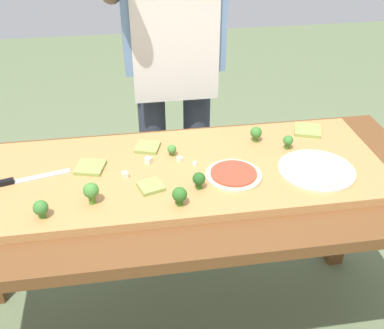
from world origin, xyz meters
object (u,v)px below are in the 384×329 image
pizza_slice_near_left (90,167)px  broccoli_floret_center_left (256,133)px  cheese_crumble_b (149,160)px  cheese_crumble_d (195,164)px  pizza_slice_far_right (148,147)px  cheese_crumble_a (125,175)px  broccoli_floret_center_right (180,195)px  prep_table (180,208)px  broccoli_floret_front_mid (199,179)px  chefs_knife (11,182)px  broccoli_floret_back_right (41,208)px  pizza_slice_center (308,130)px  cook_center (173,43)px  broccoli_floret_back_mid (172,150)px  pizza_whole_cheese_artichoke (316,170)px  cheese_crumble_c (180,159)px  pizza_slice_far_left (151,186)px  pizza_whole_tomato_red (234,175)px  broccoli_floret_front_right (91,191)px  broccoli_floret_front_left (288,141)px

pizza_slice_near_left → broccoli_floret_center_left: broccoli_floret_center_left is taller
broccoli_floret_center_left → cheese_crumble_b: size_ratio=2.79×
broccoli_floret_center_left → cheese_crumble_d: size_ratio=4.69×
pizza_slice_far_right → broccoli_floret_center_left: broccoli_floret_center_left is taller
cheese_crumble_a → broccoli_floret_center_right: bearing=-48.0°
pizza_slice_far_right → prep_table: bearing=-64.7°
broccoli_floret_front_mid → chefs_knife: bearing=168.3°
cheese_crumble_a → pizza_slice_near_left: bearing=149.1°
pizza_slice_far_right → broccoli_floret_back_right: size_ratio=1.42×
chefs_knife → pizza_slice_center: size_ratio=2.97×
broccoli_floret_front_mid → cook_center: bearing=89.1°
pizza_slice_far_right → broccoli_floret_center_right: size_ratio=1.31×
cheese_crumble_b → cook_center: size_ratio=0.01×
pizza_slice_far_right → broccoli_floret_back_mid: 0.10m
pizza_whole_cheese_artichoke → broccoli_floret_front_mid: broccoli_floret_front_mid is taller
cheese_crumble_b → pizza_whole_cheese_artichoke: bearing=-14.4°
pizza_whole_cheese_artichoke → broccoli_floret_center_right: 0.47m
prep_table → broccoli_floret_center_left: 0.38m
cheese_crumble_c → broccoli_floret_back_mid: bearing=119.3°
chefs_knife → broccoli_floret_center_left: (0.82, 0.13, 0.03)m
pizza_slice_far_right → pizza_slice_far_left: bearing=-92.1°
broccoli_floret_back_right → cheese_crumble_b: (0.32, 0.24, -0.02)m
pizza_slice_center → broccoli_floret_back_right: bearing=-158.6°
pizza_slice_far_left → pizza_whole_tomato_red: bearing=4.5°
pizza_slice_near_left → pizza_slice_far_right: 0.22m
broccoli_floret_front_right → broccoli_floret_center_left: (0.57, 0.28, -0.01)m
broccoli_floret_front_mid → pizza_whole_tomato_red: bearing=21.0°
prep_table → pizza_slice_center: size_ratio=17.73×
chefs_knife → cheese_crumble_a: (0.35, -0.02, 0.00)m
broccoli_floret_center_right → broccoli_floret_front_right: bearing=169.0°
pizza_slice_near_left → cheese_crumble_a: size_ratio=4.79×
pizza_slice_far_left → pizza_slice_center: (0.60, 0.27, 0.00)m
pizza_whole_tomato_red → pizza_slice_far_left: pizza_whole_tomato_red is taller
broccoli_floret_back_mid → broccoli_floret_back_right: 0.48m
chefs_knife → broccoli_floret_back_right: broccoli_floret_back_right is taller
broccoli_floret_front_left → cook_center: size_ratio=0.03×
pizza_slice_far_left → cheese_crumble_b: size_ratio=3.46×
broccoli_floret_center_left → cheese_crumble_c: size_ratio=3.81×
broccoli_floret_back_mid → broccoli_floret_front_left: broccoli_floret_front_left is taller
cheese_crumble_d → broccoli_floret_back_mid: bearing=132.3°
broccoli_floret_center_right → broccoli_floret_front_mid: 0.10m
pizza_slice_far_left → broccoli_floret_front_left: 0.52m
prep_table → pizza_slice_far_left: 0.18m
broccoli_floret_front_right → cheese_crumble_c: size_ratio=4.58×
prep_table → broccoli_floret_front_right: 0.34m
pizza_whole_cheese_artichoke → broccoli_floret_back_right: bearing=-173.3°
pizza_whole_cheese_artichoke → broccoli_floret_back_mid: size_ratio=6.17×
broccoli_floret_front_left → cook_center: (-0.33, 0.51, 0.20)m
pizza_whole_tomato_red → broccoli_floret_back_right: 0.59m
broccoli_floret_center_right → chefs_knife: bearing=159.4°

